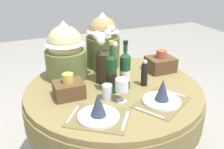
% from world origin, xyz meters
% --- Properties ---
extents(dining_table, '(1.26, 1.26, 0.72)m').
position_xyz_m(dining_table, '(0.00, 0.00, 0.59)').
color(dining_table, olive).
rests_on(dining_table, ground).
extents(place_setting_left, '(0.43, 0.41, 0.16)m').
position_xyz_m(place_setting_left, '(-0.24, -0.33, 0.77)').
color(place_setting_left, brown).
rests_on(place_setting_left, dining_table).
extents(place_setting_right, '(0.42, 0.40, 0.16)m').
position_xyz_m(place_setting_right, '(0.19, -0.32, 0.77)').
color(place_setting_right, brown).
rests_on(place_setting_right, dining_table).
extents(flower_vase, '(0.18, 0.20, 0.40)m').
position_xyz_m(flower_vase, '(-0.02, 0.11, 0.88)').
color(flower_vase, '#332819').
rests_on(flower_vase, dining_table).
extents(wine_bottle_left, '(0.07, 0.07, 0.36)m').
position_xyz_m(wine_bottle_left, '(-0.05, -0.07, 0.86)').
color(wine_bottle_left, '#143819').
rests_on(wine_bottle_left, dining_table).
extents(wine_bottle_centre, '(0.07, 0.07, 0.34)m').
position_xyz_m(wine_bottle_centre, '(0.06, -0.05, 0.85)').
color(wine_bottle_centre, '#194223').
rests_on(wine_bottle_centre, dining_table).
extents(wine_glass_left, '(0.08, 0.08, 0.16)m').
position_xyz_m(wine_glass_left, '(-0.04, -0.21, 0.83)').
color(wine_glass_left, silver).
rests_on(wine_glass_left, dining_table).
extents(tumbler_near_left, '(0.07, 0.07, 0.10)m').
position_xyz_m(tumbler_near_left, '(-0.11, -0.14, 0.77)').
color(tumbler_near_left, silver).
rests_on(tumbler_near_left, dining_table).
extents(pepper_mill, '(0.05, 0.05, 0.19)m').
position_xyz_m(pepper_mill, '(0.21, -0.06, 0.81)').
color(pepper_mill, black).
rests_on(pepper_mill, dining_table).
extents(gift_tub_back_left, '(0.30, 0.30, 0.44)m').
position_xyz_m(gift_tub_back_left, '(-0.26, 0.28, 0.95)').
color(gift_tub_back_left, olive).
rests_on(gift_tub_back_left, dining_table).
extents(gift_tub_back_centre, '(0.27, 0.27, 0.45)m').
position_xyz_m(gift_tub_back_centre, '(0.07, 0.40, 0.96)').
color(gift_tub_back_centre, '#566033').
rests_on(gift_tub_back_centre, dining_table).
extents(woven_basket_side_left, '(0.19, 0.16, 0.16)m').
position_xyz_m(woven_basket_side_left, '(-0.33, -0.02, 0.78)').
color(woven_basket_side_left, brown).
rests_on(woven_basket_side_left, dining_table).
extents(woven_basket_side_right, '(0.21, 0.18, 0.17)m').
position_xyz_m(woven_basket_side_right, '(0.46, 0.12, 0.79)').
color(woven_basket_side_right, brown).
rests_on(woven_basket_side_right, dining_table).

